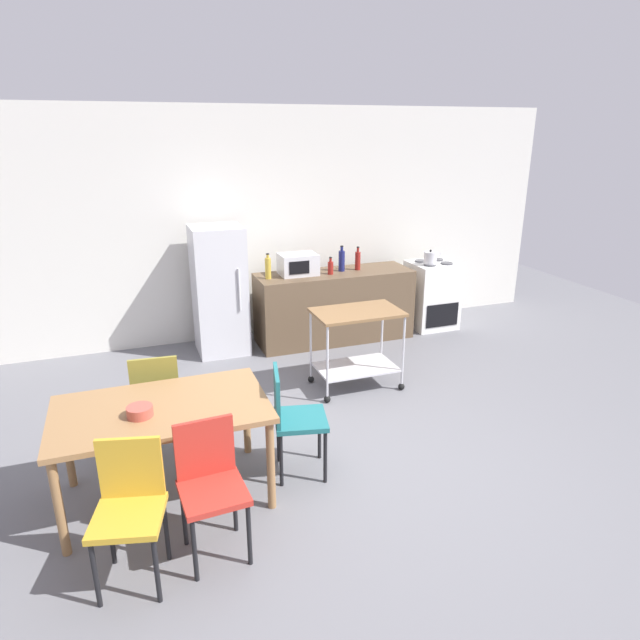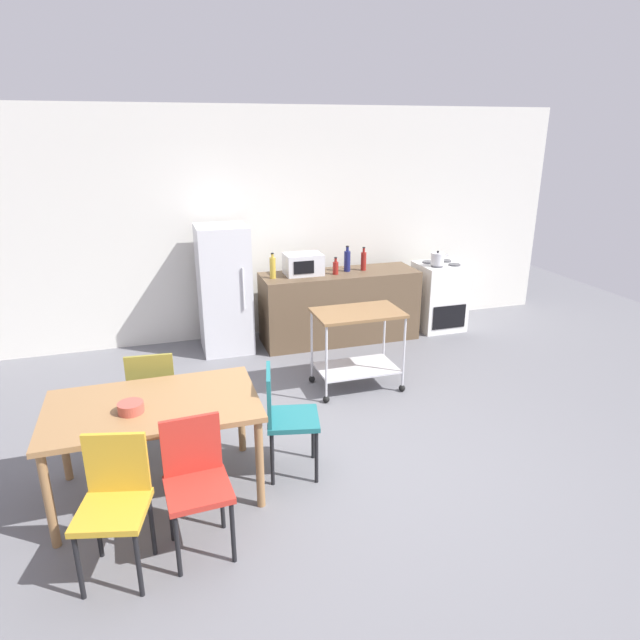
{
  "view_description": "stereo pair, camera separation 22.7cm",
  "coord_description": "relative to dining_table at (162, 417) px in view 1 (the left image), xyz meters",
  "views": [
    {
      "loc": [
        -1.6,
        -3.72,
        2.62
      ],
      "look_at": [
        0.19,
        1.2,
        0.8
      ],
      "focal_mm": 31.03,
      "sensor_mm": 36.0,
      "label": 1
    },
    {
      "loc": [
        -1.39,
        -3.8,
        2.62
      ],
      "look_at": [
        0.19,
        1.2,
        0.8
      ],
      "focal_mm": 31.03,
      "sensor_mm": 36.0,
      "label": 2
    }
  ],
  "objects": [
    {
      "name": "ground_plane",
      "position": [
        1.47,
        0.04,
        -0.67
      ],
      "size": [
        12.0,
        12.0,
        0.0
      ],
      "primitive_type": "plane",
      "color": "slate"
    },
    {
      "name": "back_wall",
      "position": [
        1.47,
        3.24,
        0.78
      ],
      "size": [
        8.4,
        0.12,
        2.9
      ],
      "primitive_type": "cube",
      "color": "silver",
      "rests_on": "ground_plane"
    },
    {
      "name": "kitchen_counter",
      "position": [
        2.37,
        2.64,
        -0.22
      ],
      "size": [
        2.0,
        0.64,
        0.9
      ],
      "primitive_type": "cube",
      "color": "brown",
      "rests_on": "ground_plane"
    },
    {
      "name": "dining_table",
      "position": [
        0.0,
        0.0,
        0.0
      ],
      "size": [
        1.5,
        0.9,
        0.75
      ],
      "color": "olive",
      "rests_on": "ground_plane"
    },
    {
      "name": "chair_teal",
      "position": [
        0.97,
        -0.03,
        -0.15
      ],
      "size": [
        0.48,
        0.48,
        0.89
      ],
      "rotation": [
        0.0,
        0.0,
        1.35
      ],
      "color": "#1E666B",
      "rests_on": "ground_plane"
    },
    {
      "name": "chair_olive",
      "position": [
        0.0,
        0.7,
        -0.15
      ],
      "size": [
        0.43,
        0.43,
        0.89
      ],
      "rotation": [
        0.0,
        0.0,
        3.05
      ],
      "color": "olive",
      "rests_on": "ground_plane"
    },
    {
      "name": "chair_mustard",
      "position": [
        -0.26,
        -0.72,
        -0.15
      ],
      "size": [
        0.49,
        0.49,
        0.89
      ],
      "rotation": [
        0.0,
        0.0,
        -0.25
      ],
      "color": "gold",
      "rests_on": "ground_plane"
    },
    {
      "name": "chair_red",
      "position": [
        0.23,
        -0.66,
        -0.15
      ],
      "size": [
        0.42,
        0.42,
        0.89
      ],
      "rotation": [
        0.0,
        0.0,
        0.06
      ],
      "color": "#B72D23",
      "rests_on": "ground_plane"
    },
    {
      "name": "stove_oven",
      "position": [
        3.82,
        2.66,
        -0.22
      ],
      "size": [
        0.6,
        0.61,
        0.92
      ],
      "color": "white",
      "rests_on": "ground_plane"
    },
    {
      "name": "refrigerator",
      "position": [
        0.92,
        2.74,
        0.1
      ],
      "size": [
        0.6,
        0.63,
        1.55
      ],
      "color": "silver",
      "rests_on": "ground_plane"
    },
    {
      "name": "kitchen_cart",
      "position": [
        2.07,
        1.25,
        -0.1
      ],
      "size": [
        0.91,
        0.57,
        0.85
      ],
      "color": "brown",
      "rests_on": "ground_plane"
    },
    {
      "name": "bottle_sparkling_water",
      "position": [
        1.5,
        2.62,
        0.36
      ],
      "size": [
        0.07,
        0.07,
        0.31
      ],
      "color": "gold",
      "rests_on": "kitchen_counter"
    },
    {
      "name": "microwave",
      "position": [
        1.9,
        2.69,
        0.36
      ],
      "size": [
        0.46,
        0.35,
        0.26
      ],
      "color": "silver",
      "rests_on": "kitchen_counter"
    },
    {
      "name": "bottle_soda",
      "position": [
        2.28,
        2.57,
        0.32
      ],
      "size": [
        0.07,
        0.07,
        0.22
      ],
      "color": "maroon",
      "rests_on": "kitchen_counter"
    },
    {
      "name": "bottle_soy_sauce",
      "position": [
        2.47,
        2.67,
        0.37
      ],
      "size": [
        0.08,
        0.08,
        0.33
      ],
      "color": "navy",
      "rests_on": "kitchen_counter"
    },
    {
      "name": "bottle_hot_sauce",
      "position": [
        2.69,
        2.66,
        0.35
      ],
      "size": [
        0.07,
        0.07,
        0.3
      ],
      "color": "maroon",
      "rests_on": "kitchen_counter"
    },
    {
      "name": "fruit_bowl",
      "position": [
        -0.14,
        -0.09,
        0.12
      ],
      "size": [
        0.18,
        0.18,
        0.07
      ],
      "primitive_type": "cylinder",
      "color": "#B24C3F",
      "rests_on": "dining_table"
    },
    {
      "name": "kettle",
      "position": [
        3.7,
        2.56,
        0.33
      ],
      "size": [
        0.24,
        0.17,
        0.19
      ],
      "color": "silver",
      "rests_on": "stove_oven"
    }
  ]
}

